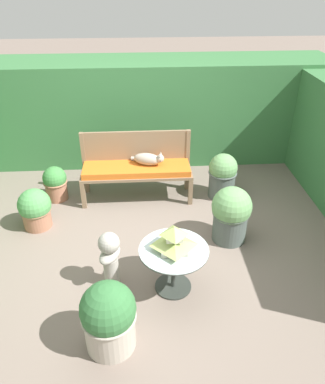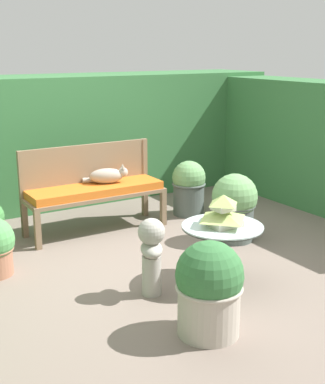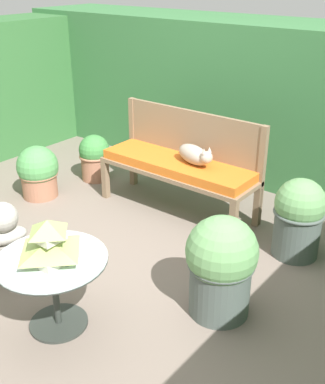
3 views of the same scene
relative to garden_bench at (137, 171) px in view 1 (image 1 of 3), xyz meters
The scene contains 13 objects.
ground 1.18m from the garden_bench, 87.34° to the right, with size 30.00×30.00×0.00m, color #75665B.
foliage_hedge_back 1.53m from the garden_bench, 88.04° to the left, with size 6.40×1.09×1.66m, color #38703D.
garden_bench is the anchor object (origin of this frame).
bench_backrest 0.33m from the garden_bench, 90.00° to the left, with size 1.56×0.06×0.95m.
cat 0.24m from the garden_bench, 10.59° to the left, with size 0.47×0.32×0.21m.
patio_table 1.86m from the garden_bench, 78.67° to the right, with size 0.71×0.71×0.52m.
pagoda_birdhouse 1.87m from the garden_bench, 78.67° to the right, with size 0.35×0.35×0.27m.
garden_bust 1.74m from the garden_bench, 99.46° to the right, with size 0.29×0.36×0.67m.
potted_plant_path_edge 1.19m from the garden_bench, behind, with size 0.34×0.34×0.51m.
potted_plant_bench_left 1.54m from the garden_bench, 42.55° to the right, with size 0.49×0.49×0.73m.
potted_plant_hedge_corner 1.46m from the garden_bench, 154.89° to the right, with size 0.42×0.42×0.54m.
potted_plant_table_near 2.49m from the garden_bench, 95.95° to the right, with size 0.49×0.49×0.70m.
potted_plant_table_far 1.24m from the garden_bench, ahead, with size 0.41×0.41×0.67m.
Camera 1 is at (0.01, -3.60, 2.97)m, focal length 35.00 mm.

